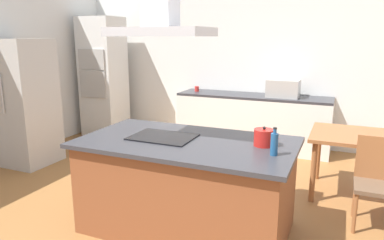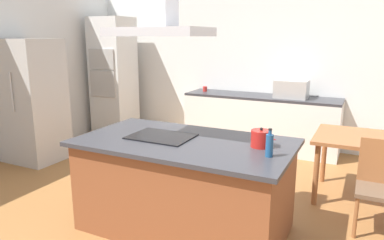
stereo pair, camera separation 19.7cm
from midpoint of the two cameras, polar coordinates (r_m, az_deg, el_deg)
name	(u,v)px [view 1 (the left image)]	position (r m, az deg, el deg)	size (l,w,h in m)	color
ground	(231,175)	(4.99, 5.13, -8.71)	(16.00, 16.00, 0.00)	#936033
wall_back	(263,66)	(6.35, 10.37, 8.37)	(7.20, 0.10, 2.70)	white
wall_left	(7,70)	(6.26, -28.09, 6.99)	(0.10, 8.80, 2.70)	white
kitchen_island	(187,185)	(3.53, -2.45, -10.24)	(2.01, 1.12, 0.90)	brown
cooktop	(163,137)	(3.49, -6.27, -2.69)	(0.60, 0.44, 0.01)	black
tea_kettle	(264,138)	(3.24, 9.63, -2.76)	(0.23, 0.18, 0.18)	#B21E19
olive_oil_bottle	(274,144)	(2.99, 11.06, -3.71)	(0.06, 0.06, 0.23)	navy
back_counter	(252,121)	(6.14, 8.62, -0.22)	(2.52, 0.62, 0.90)	silver
countertop_microwave	(283,88)	(5.94, 13.34, 4.91)	(0.50, 0.38, 0.28)	#B2AFAA
coffee_mug_red	(197,89)	(6.39, -0.11, 4.96)	(0.08, 0.08, 0.09)	red
wall_oven_stack	(104,77)	(7.08, -14.61, 6.61)	(0.70, 0.66, 2.20)	silver
refrigerator	(23,103)	(5.84, -26.09, 2.50)	(0.80, 0.73, 1.82)	#B2AFAA
dining_table	(375,143)	(4.55, 25.94, -3.33)	(1.40, 0.90, 0.75)	#995B33
chair_facing_island	(378,177)	(3.96, 26.08, -8.08)	(0.42, 0.42, 0.89)	brown
range_hood	(160,7)	(3.37, -6.79, 17.30)	(0.90, 0.55, 0.78)	#ADADB2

